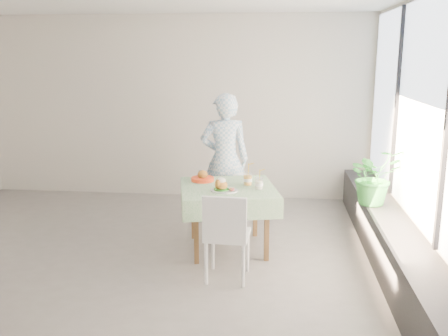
# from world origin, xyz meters

# --- Properties ---
(floor) EXTENTS (6.00, 6.00, 0.00)m
(floor) POSITION_xyz_m (0.00, 0.00, 0.00)
(floor) COLOR slate
(floor) RESTS_ON ground
(wall_back) EXTENTS (6.00, 0.02, 2.80)m
(wall_back) POSITION_xyz_m (0.00, 2.50, 1.40)
(wall_back) COLOR beige
(wall_back) RESTS_ON ground
(wall_front) EXTENTS (6.00, 0.02, 2.80)m
(wall_front) POSITION_xyz_m (0.00, -2.50, 1.40)
(wall_front) COLOR beige
(wall_front) RESTS_ON ground
(wall_right) EXTENTS (0.02, 5.00, 2.80)m
(wall_right) POSITION_xyz_m (3.00, 0.00, 1.40)
(wall_right) COLOR beige
(wall_right) RESTS_ON ground
(window_pane) EXTENTS (0.01, 4.80, 2.18)m
(window_pane) POSITION_xyz_m (2.97, 0.00, 1.65)
(window_pane) COLOR #D1E0F9
(window_pane) RESTS_ON ground
(window_ledge) EXTENTS (0.40, 4.80, 0.50)m
(window_ledge) POSITION_xyz_m (2.80, 0.00, 0.25)
(window_ledge) COLOR black
(window_ledge) RESTS_ON ground
(cafe_table) EXTENTS (1.23, 1.23, 0.74)m
(cafe_table) POSITION_xyz_m (1.04, 0.30, 0.46)
(cafe_table) COLOR brown
(cafe_table) RESTS_ON ground
(chair_far) EXTENTS (0.52, 0.52, 0.82)m
(chair_far) POSITION_xyz_m (0.94, 1.16, 0.25)
(chair_far) COLOR white
(chair_far) RESTS_ON ground
(chair_near) EXTENTS (0.44, 0.44, 0.90)m
(chair_near) POSITION_xyz_m (1.11, -0.49, 0.28)
(chair_near) COLOR white
(chair_near) RESTS_ON ground
(diner) EXTENTS (0.69, 0.50, 1.73)m
(diner) POSITION_xyz_m (0.90, 1.19, 0.87)
(diner) COLOR #81AECE
(diner) RESTS_ON ground
(main_dish) EXTENTS (0.30, 0.30, 0.15)m
(main_dish) POSITION_xyz_m (1.00, 0.10, 0.79)
(main_dish) COLOR white
(main_dish) RESTS_ON cafe_table
(juice_cup_orange) EXTENTS (0.11, 0.11, 0.30)m
(juice_cup_orange) POSITION_xyz_m (1.25, 0.40, 0.81)
(juice_cup_orange) COLOR white
(juice_cup_orange) RESTS_ON cafe_table
(juice_cup_lemonade) EXTENTS (0.09, 0.09, 0.26)m
(juice_cup_lemonade) POSITION_xyz_m (1.39, 0.23, 0.80)
(juice_cup_lemonade) COLOR white
(juice_cup_lemonade) RESTS_ON cafe_table
(second_dish) EXTENTS (0.27, 0.27, 0.13)m
(second_dish) POSITION_xyz_m (0.71, 0.53, 0.78)
(second_dish) COLOR red
(second_dish) RESTS_ON cafe_table
(potted_plant) EXTENTS (0.74, 0.70, 0.66)m
(potted_plant) POSITION_xyz_m (2.69, 0.62, 0.83)
(potted_plant) COLOR #267229
(potted_plant) RESTS_ON window_ledge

